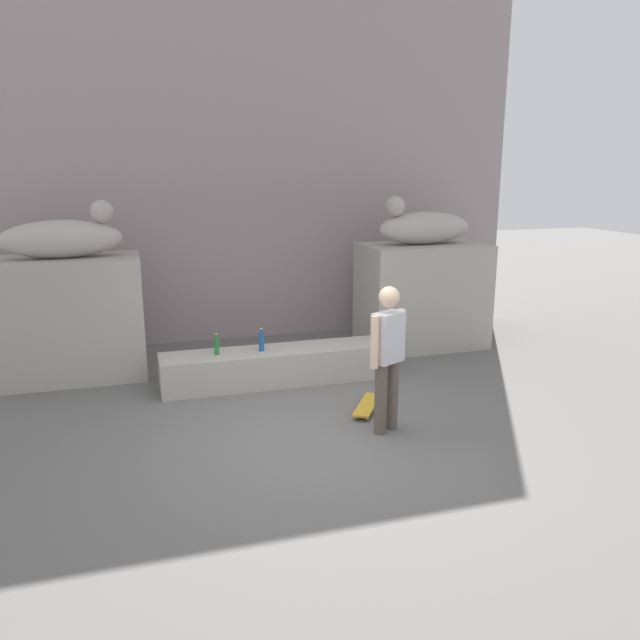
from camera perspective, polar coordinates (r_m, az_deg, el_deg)
name	(u,v)px	position (r m, az deg, el deg)	size (l,w,h in m)	color
ground_plane	(317,437)	(7.05, -0.28, -10.65)	(40.00, 40.00, 0.00)	#605E5B
facade_wall	(237,144)	(11.01, -7.63, 15.65)	(9.90, 0.60, 6.60)	gray
pedestal_left	(69,318)	(9.45, -21.93, 0.15)	(2.00, 1.17, 1.71)	#A39E93
pedestal_right	(422,296)	(10.46, 9.30, 2.21)	(2.00, 1.17, 1.71)	#A39E93
statue_reclining_left	(64,237)	(9.26, -22.34, 7.01)	(1.64, 0.70, 0.78)	#AFA49E
statue_reclining_right	(423,227)	(10.28, 9.37, 8.42)	(1.63, 0.66, 0.78)	#AFA49E
ledge_block	(277,366)	(8.70, -3.93, -4.19)	(3.18, 0.65, 0.47)	#A39E93
skater	(388,353)	(6.93, 6.20, -3.01)	(0.49, 0.34, 1.67)	brown
skateboard	(367,405)	(7.78, 4.34, -7.76)	(0.61, 0.78, 0.08)	gold
bottle_green	(217,346)	(8.46, -9.42, -2.36)	(0.06, 0.06, 0.29)	#1E722D
bottle_blue	(261,341)	(8.54, -5.37, -1.96)	(0.07, 0.07, 0.32)	#194C99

